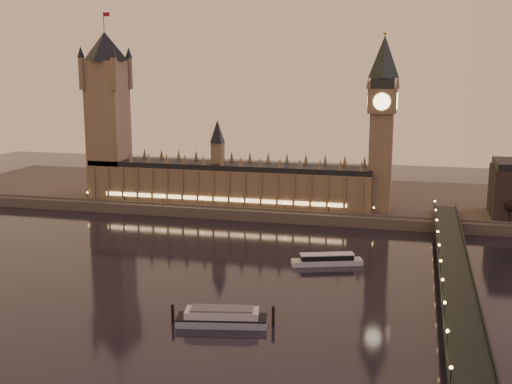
# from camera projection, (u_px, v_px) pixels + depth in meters

# --- Properties ---
(ground) EXTENTS (700.00, 700.00, 0.00)m
(ground) POSITION_uv_depth(u_px,v_px,m) (235.00, 277.00, 280.45)
(ground) COLOR black
(ground) RESTS_ON ground
(far_embankment) EXTENTS (560.00, 130.00, 6.00)m
(far_embankment) POSITION_uv_depth(u_px,v_px,m) (346.00, 199.00, 429.56)
(far_embankment) COLOR #423D35
(far_embankment) RESTS_ON ground
(palace_of_westminster) EXTENTS (180.00, 26.62, 52.00)m
(palace_of_westminster) POSITION_uv_depth(u_px,v_px,m) (227.00, 178.00, 401.07)
(palace_of_westminster) COLOR brown
(palace_of_westminster) RESTS_ON ground
(victoria_tower) EXTENTS (31.68, 31.68, 118.00)m
(victoria_tower) POSITION_uv_depth(u_px,v_px,m) (107.00, 106.00, 411.95)
(victoria_tower) COLOR brown
(victoria_tower) RESTS_ON ground
(big_ben) EXTENTS (17.68, 17.68, 104.00)m
(big_ben) POSITION_uv_depth(u_px,v_px,m) (382.00, 113.00, 370.20)
(big_ben) COLOR brown
(big_ben) RESTS_ON ground
(westminster_bridge) EXTENTS (13.20, 260.00, 15.30)m
(westminster_bridge) POSITION_uv_depth(u_px,v_px,m) (454.00, 282.00, 257.23)
(westminster_bridge) COLOR black
(westminster_bridge) RESTS_ON ground
(bare_tree_0) EXTENTS (5.31, 5.31, 10.80)m
(bare_tree_0) POSITION_uv_depth(u_px,v_px,m) (510.00, 208.00, 351.11)
(bare_tree_0) COLOR black
(bare_tree_0) RESTS_ON ground
(cruise_boat_a) EXTENTS (33.23, 17.59, 5.24)m
(cruise_boat_a) POSITION_uv_depth(u_px,v_px,m) (327.00, 260.00, 297.19)
(cruise_boat_a) COLOR silver
(cruise_boat_a) RESTS_ON ground
(moored_barge) EXTENTS (36.44, 15.01, 6.80)m
(moored_barge) POSITION_uv_depth(u_px,v_px,m) (222.00, 317.00, 227.51)
(moored_barge) COLOR #8B95B1
(moored_barge) RESTS_ON ground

